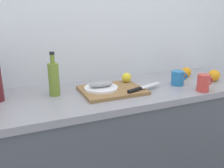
# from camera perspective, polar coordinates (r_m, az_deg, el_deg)

# --- Properties ---
(back_wall) EXTENTS (3.20, 0.05, 2.50)m
(back_wall) POSITION_cam_1_polar(r_m,az_deg,el_deg) (1.71, -4.36, 12.85)
(back_wall) COLOR silver
(back_wall) RESTS_ON ground_plane
(kitchen_counter) EXTENTS (2.00, 0.60, 0.90)m
(kitchen_counter) POSITION_cam_1_polar(r_m,az_deg,el_deg) (1.67, 0.07, -16.38)
(kitchen_counter) COLOR #4C5159
(kitchen_counter) RESTS_ON ground_plane
(cutting_board) EXTENTS (0.38, 0.30, 0.02)m
(cutting_board) POSITION_cam_1_polar(r_m,az_deg,el_deg) (1.45, 0.00, -1.52)
(cutting_board) COLOR olive
(cutting_board) RESTS_ON kitchen_counter
(white_plate) EXTENTS (0.21, 0.21, 0.01)m
(white_plate) POSITION_cam_1_polar(r_m,az_deg,el_deg) (1.43, -2.73, -1.01)
(white_plate) COLOR white
(white_plate) RESTS_ON cutting_board
(fish_fillet) EXTENTS (0.16, 0.07, 0.04)m
(fish_fillet) POSITION_cam_1_polar(r_m,az_deg,el_deg) (1.43, -2.74, -0.03)
(fish_fillet) COLOR gray
(fish_fillet) RESTS_ON white_plate
(chef_knife) EXTENTS (0.28, 0.12, 0.02)m
(chef_knife) POSITION_cam_1_polar(r_m,az_deg,el_deg) (1.43, 7.07, -1.06)
(chef_knife) COLOR silver
(chef_knife) RESTS_ON cutting_board
(lemon_0) EXTENTS (0.06, 0.06, 0.06)m
(lemon_0) POSITION_cam_1_polar(r_m,az_deg,el_deg) (1.58, 3.61, 1.63)
(lemon_0) COLOR yellow
(lemon_0) RESTS_ON cutting_board
(olive_oil_bottle) EXTENTS (0.06, 0.06, 0.26)m
(olive_oil_bottle) POSITION_cam_1_polar(r_m,az_deg,el_deg) (1.40, -14.22, 1.37)
(olive_oil_bottle) COLOR olive
(olive_oil_bottle) RESTS_ON kitchen_counter
(coffee_mug_0) EXTENTS (0.12, 0.08, 0.11)m
(coffee_mug_0) POSITION_cam_1_polar(r_m,az_deg,el_deg) (1.56, 21.72, 0.28)
(coffee_mug_0) COLOR #CC3F38
(coffee_mug_0) RESTS_ON kitchen_counter
(coffee_mug_1) EXTENTS (0.13, 0.09, 0.10)m
(coffee_mug_1) POSITION_cam_1_polar(r_m,az_deg,el_deg) (1.64, 15.98, 1.45)
(coffee_mug_1) COLOR #2672B2
(coffee_mug_1) RESTS_ON kitchen_counter
(orange_0) EXTENTS (0.08, 0.08, 0.08)m
(orange_0) POSITION_cam_1_polar(r_m,az_deg,el_deg) (1.83, 23.93, 1.94)
(orange_0) COLOR orange
(orange_0) RESTS_ON kitchen_counter
(orange_1) EXTENTS (0.07, 0.07, 0.07)m
(orange_1) POSITION_cam_1_polar(r_m,az_deg,el_deg) (1.88, 17.90, 2.82)
(orange_1) COLOR orange
(orange_1) RESTS_ON kitchen_counter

